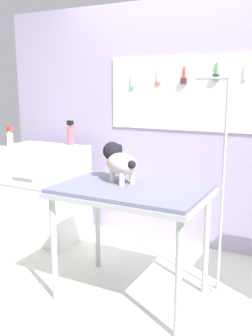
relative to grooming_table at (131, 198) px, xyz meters
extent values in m
cube|color=silver|center=(-0.03, -0.14, -0.78)|extent=(4.40, 4.00, 0.04)
cube|color=#B2A4C9|center=(-0.03, 1.14, 0.39)|extent=(4.00, 0.06, 2.30)
cube|color=white|center=(0.00, 1.10, 0.70)|extent=(1.51, 0.02, 0.67)
cylinder|color=gray|center=(-0.55, 1.09, 0.89)|extent=(0.01, 0.02, 0.01)
cube|color=silver|center=(-0.56, 1.08, 0.82)|extent=(0.01, 0.00, 0.11)
cube|color=silver|center=(-0.54, 1.08, 0.82)|extent=(0.01, 0.00, 0.11)
torus|color=#37A15C|center=(-0.56, 1.08, 0.75)|extent=(0.03, 0.01, 0.03)
torus|color=#37A15C|center=(-0.54, 1.08, 0.75)|extent=(0.03, 0.01, 0.03)
cylinder|color=gray|center=(-0.28, 1.09, 0.93)|extent=(0.01, 0.02, 0.01)
cube|color=silver|center=(-0.28, 1.08, 0.86)|extent=(0.01, 0.00, 0.11)
cube|color=silver|center=(-0.27, 1.08, 0.86)|extent=(0.01, 0.00, 0.11)
torus|color=red|center=(-0.29, 1.08, 0.79)|extent=(0.03, 0.01, 0.03)
torus|color=red|center=(-0.26, 1.08, 0.79)|extent=(0.03, 0.01, 0.03)
cylinder|color=gray|center=(-0.02, 1.09, 0.94)|extent=(0.01, 0.02, 0.01)
cylinder|color=red|center=(-0.02, 1.08, 0.89)|extent=(0.02, 0.02, 0.09)
cube|color=red|center=(-0.02, 1.08, 0.81)|extent=(0.06, 0.02, 0.06)
cube|color=#333338|center=(-0.02, 1.07, 0.81)|extent=(0.05, 0.01, 0.05)
cylinder|color=gray|center=(0.27, 1.09, 0.97)|extent=(0.01, 0.02, 0.01)
cylinder|color=green|center=(0.27, 1.08, 0.92)|extent=(0.02, 0.02, 0.09)
cube|color=green|center=(0.27, 1.08, 0.84)|extent=(0.06, 0.02, 0.06)
cube|color=#333338|center=(0.27, 1.07, 0.84)|extent=(0.05, 0.01, 0.05)
cylinder|color=gray|center=(0.52, 1.09, 0.96)|extent=(0.01, 0.02, 0.01)
cube|color=silver|center=(0.52, 1.08, 0.88)|extent=(0.03, 0.01, 0.13)
cylinder|color=#B7B7BC|center=(-0.47, -0.29, -0.37)|extent=(0.04, 0.04, 0.77)
cylinder|color=#B7B7BC|center=(0.47, -0.29, -0.37)|extent=(0.04, 0.04, 0.77)
cylinder|color=#B7B7BC|center=(-0.47, 0.29, -0.37)|extent=(0.04, 0.04, 0.77)
cylinder|color=#B7B7BC|center=(0.47, 0.29, -0.37)|extent=(0.04, 0.04, 0.77)
cube|color=#B7B7BC|center=(0.00, 0.00, 0.03)|extent=(1.05, 0.71, 0.03)
cube|color=slate|center=(0.00, 0.00, 0.07)|extent=(1.02, 0.69, 0.03)
cylinder|color=#B7B7BC|center=(0.55, 0.37, -0.75)|extent=(0.11, 0.11, 0.01)
cylinder|color=#B7B7BC|center=(0.55, 0.37, 0.04)|extent=(0.02, 0.02, 1.58)
cylinder|color=#B7B7BC|center=(0.43, 0.37, 0.82)|extent=(0.24, 0.02, 0.02)
cylinder|color=beige|center=(-0.19, 0.06, 0.13)|extent=(0.04, 0.04, 0.09)
cylinder|color=beige|center=(-0.15, 0.14, 0.13)|extent=(0.04, 0.04, 0.09)
cylinder|color=beige|center=(-0.08, 0.00, 0.13)|extent=(0.04, 0.04, 0.09)
cylinder|color=beige|center=(-0.03, 0.07, 0.13)|extent=(0.04, 0.04, 0.09)
ellipsoid|color=beige|center=(-0.11, 0.07, 0.22)|extent=(0.33, 0.30, 0.16)
ellipsoid|color=black|center=(-0.20, 0.12, 0.21)|extent=(0.15, 0.16, 0.09)
sphere|color=black|center=(-0.23, 0.14, 0.29)|extent=(0.14, 0.14, 0.14)
ellipsoid|color=beige|center=(-0.28, 0.17, 0.28)|extent=(0.08, 0.08, 0.04)
sphere|color=black|center=(-0.31, 0.18, 0.28)|extent=(0.02, 0.02, 0.02)
ellipsoid|color=black|center=(-0.25, 0.08, 0.30)|extent=(0.05, 0.05, 0.08)
ellipsoid|color=black|center=(-0.19, 0.18, 0.30)|extent=(0.05, 0.05, 0.08)
sphere|color=black|center=(0.00, 0.00, 0.24)|extent=(0.06, 0.06, 0.06)
cube|color=white|center=(-1.32, 0.64, -0.29)|extent=(0.80, 0.56, 0.93)
cube|color=silver|center=(-1.32, 0.35, -0.08)|extent=(0.70, 0.01, 0.19)
cylinder|color=#99999E|center=(-1.32, 0.35, -0.08)|extent=(0.24, 0.02, 0.02)
cylinder|color=white|center=(-1.57, 0.46, 0.25)|extent=(0.06, 0.06, 0.14)
cylinder|color=white|center=(-1.57, 0.46, 0.33)|extent=(0.03, 0.03, 0.02)
cube|color=#CB3A32|center=(-1.57, 0.46, 0.36)|extent=(0.05, 0.03, 0.04)
cylinder|color=#D55F6B|center=(-1.13, 0.86, 0.27)|extent=(0.07, 0.07, 0.18)
cylinder|color=#D55F6B|center=(-1.13, 0.86, 0.37)|extent=(0.03, 0.03, 0.02)
cube|color=black|center=(-1.13, 0.86, 0.40)|extent=(0.06, 0.04, 0.04)
camera|label=1|loc=(1.16, -2.30, 0.76)|focal=40.97mm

